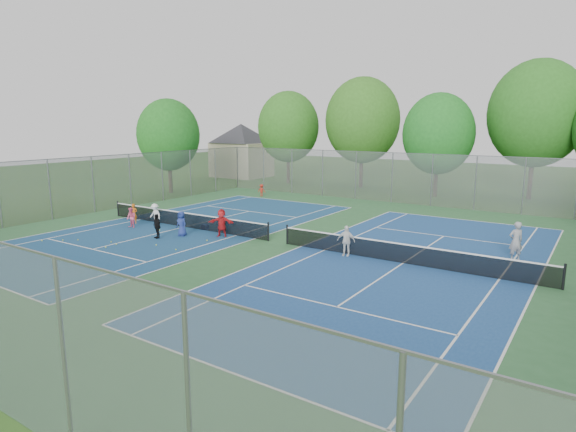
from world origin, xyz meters
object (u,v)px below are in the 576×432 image
object	(u,v)px
net_left	(184,220)
ball_crate	(205,227)
net_right	(403,254)
ball_hopper	(223,226)
instructor	(516,241)

from	to	relation	value
net_left	ball_crate	xyz separation A→B (m)	(1.50, 0.23, -0.30)
net_right	ball_hopper	bearing A→B (deg)	176.16
net_right	instructor	world-z (taller)	instructor
net_left	instructor	bearing A→B (deg)	10.47
ball_hopper	instructor	size ratio (longest dim) A/B	0.27
net_left	ball_hopper	size ratio (longest dim) A/B	25.31
ball_crate	instructor	size ratio (longest dim) A/B	0.19
net_right	ball_crate	distance (m)	12.51
net_left	instructor	xyz separation A→B (m)	(18.14, 3.35, 0.48)
ball_crate	ball_hopper	size ratio (longest dim) A/B	0.69
instructor	ball_crate	bearing A→B (deg)	-29.35
ball_hopper	instructor	xyz separation A→B (m)	(15.69, 2.58, 0.68)
ball_crate	net_left	bearing A→B (deg)	-171.47
ball_hopper	net_left	bearing A→B (deg)	-162.40
net_left	ball_hopper	distance (m)	2.57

